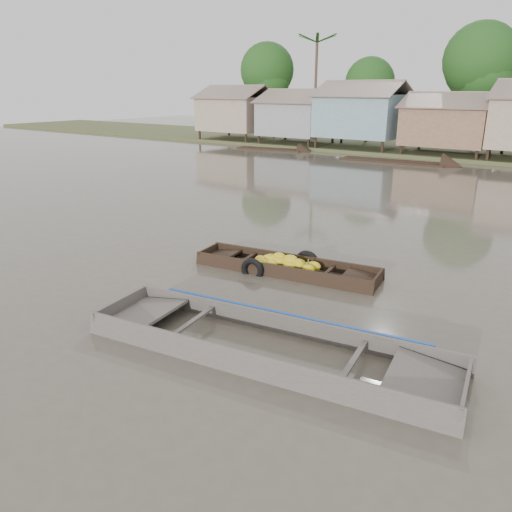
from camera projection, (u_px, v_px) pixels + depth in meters
The scene contains 3 objects.
ground at pixel (241, 305), 11.61m from camera, with size 120.00×120.00×0.00m, color #514A3E.
banana_boat at pixel (284, 267), 13.68m from camera, with size 5.25×1.99×0.73m.
viewer_boat at pixel (268, 350), 9.48m from camera, with size 7.39×2.93×0.58m.
Camera 1 is at (6.50, -8.43, 4.79)m, focal length 35.00 mm.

